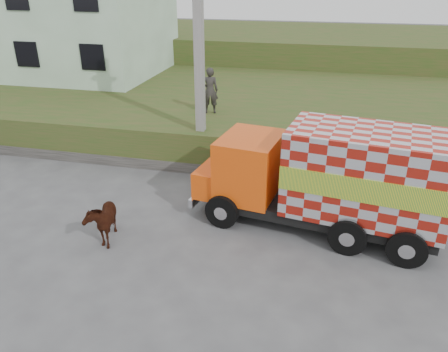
% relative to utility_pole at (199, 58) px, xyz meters
% --- Properties ---
extents(ground, '(120.00, 120.00, 0.00)m').
position_rel_utility_pole_xyz_m(ground, '(1.00, -4.60, -4.08)').
color(ground, '#474749').
rests_on(ground, ground).
extents(embankment, '(40.00, 12.00, 1.50)m').
position_rel_utility_pole_xyz_m(embankment, '(1.00, 5.40, -3.33)').
color(embankment, '#2B4E1A').
rests_on(embankment, ground).
extents(embankment_far, '(40.00, 12.00, 3.00)m').
position_rel_utility_pole_xyz_m(embankment_far, '(1.00, 17.40, -2.58)').
color(embankment_far, '#2B4E1A').
rests_on(embankment_far, ground).
extents(retaining_strip, '(16.00, 0.50, 0.40)m').
position_rel_utility_pole_xyz_m(retaining_strip, '(-1.00, -0.40, -3.88)').
color(retaining_strip, '#595651').
rests_on(retaining_strip, ground).
extents(building, '(10.00, 8.00, 6.00)m').
position_rel_utility_pole_xyz_m(building, '(-10.00, 8.40, 0.42)').
color(building, silver).
rests_on(building, embankment).
extents(utility_pole, '(1.20, 0.30, 8.00)m').
position_rel_utility_pole_xyz_m(utility_pole, '(0.00, 0.00, 0.00)').
color(utility_pole, gray).
rests_on(utility_pole, ground).
extents(cargo_truck, '(7.12, 3.28, 3.06)m').
position_rel_utility_pole_xyz_m(cargo_truck, '(4.64, -3.29, -2.50)').
color(cargo_truck, black).
rests_on(cargo_truck, ground).
extents(cow, '(1.10, 1.65, 1.28)m').
position_rel_utility_pole_xyz_m(cow, '(-1.30, -5.30, -3.44)').
color(cow, '#35140D').
rests_on(cow, ground).
extents(pedestrian, '(0.76, 0.60, 1.84)m').
position_rel_utility_pole_xyz_m(pedestrian, '(-0.23, 2.16, -1.66)').
color(pedestrian, '#312E2C').
rests_on(pedestrian, embankment).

